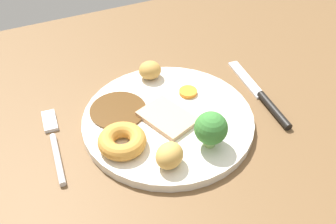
{
  "coord_description": "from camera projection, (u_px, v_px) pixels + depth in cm",
  "views": [
    {
      "loc": [
        -21.02,
        -37.17,
        45.53
      ],
      "look_at": [
        -2.95,
        2.99,
        6.0
      ],
      "focal_mm": 42.62,
      "sensor_mm": 36.0,
      "label": 1
    }
  ],
  "objects": [
    {
      "name": "fork",
      "position": [
        54.0,
        142.0,
        0.57
      ],
      "size": [
        2.57,
        15.32,
        0.9
      ],
      "rotation": [
        0.0,
        0.0,
        1.5
      ],
      "color": "silver",
      "rests_on": "dining_table"
    },
    {
      "name": "dining_table",
      "position": [
        194.0,
        139.0,
        0.61
      ],
      "size": [
        120.0,
        84.0,
        3.6
      ],
      "primitive_type": "cube",
      "color": "brown",
      "rests_on": "ground"
    },
    {
      "name": "roast_potato_left",
      "position": [
        169.0,
        155.0,
        0.52
      ],
      "size": [
        5.24,
        5.06,
        3.48
      ],
      "primitive_type": "ellipsoid",
      "rotation": [
        0.0,
        0.0,
        3.7
      ],
      "color": "tan",
      "rests_on": "dinner_plate"
    },
    {
      "name": "gravy_pool",
      "position": [
        118.0,
        110.0,
        0.61
      ],
      "size": [
        8.66,
        8.66,
        0.3
      ],
      "primitive_type": "cylinder",
      "color": "#563819",
      "rests_on": "dinner_plate"
    },
    {
      "name": "yorkshire_pudding",
      "position": [
        122.0,
        141.0,
        0.54
      ],
      "size": [
        6.74,
        6.74,
        2.31
      ],
      "primitive_type": "torus",
      "color": "#C68938",
      "rests_on": "dinner_plate"
    },
    {
      "name": "broccoli_floret",
      "position": [
        208.0,
        130.0,
        0.53
      ],
      "size": [
        4.61,
        4.61,
        5.47
      ],
      "color": "#8CB766",
      "rests_on": "dinner_plate"
    },
    {
      "name": "roast_potato_right",
      "position": [
        150.0,
        70.0,
        0.66
      ],
      "size": [
        4.13,
        3.87,
        2.99
      ],
      "primitive_type": "ellipsoid",
      "rotation": [
        0.0,
        0.0,
        4.6
      ],
      "color": "#BC8C42",
      "rests_on": "dinner_plate"
    },
    {
      "name": "carrot_coin_front",
      "position": [
        188.0,
        92.0,
        0.64
      ],
      "size": [
        2.88,
        2.88,
        0.63
      ],
      "primitive_type": "cylinder",
      "color": "orange",
      "rests_on": "dinner_plate"
    },
    {
      "name": "knife",
      "position": [
        263.0,
        98.0,
        0.65
      ],
      "size": [
        2.83,
        18.56,
        1.2
      ],
      "rotation": [
        0.0,
        0.0,
        1.5
      ],
      "color": "black",
      "rests_on": "dining_table"
    },
    {
      "name": "meat_slice_main",
      "position": [
        167.0,
        117.0,
        0.59
      ],
      "size": [
        8.21,
        9.48,
        0.8
      ],
      "primitive_type": "cube",
      "rotation": [
        0.0,
        0.0,
        1.94
      ],
      "color": "tan",
      "rests_on": "dinner_plate"
    },
    {
      "name": "dinner_plate",
      "position": [
        168.0,
        120.0,
        0.6
      ],
      "size": [
        25.79,
        25.79,
        1.4
      ],
      "primitive_type": "cylinder",
      "color": "silver",
      "rests_on": "dining_table"
    }
  ]
}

